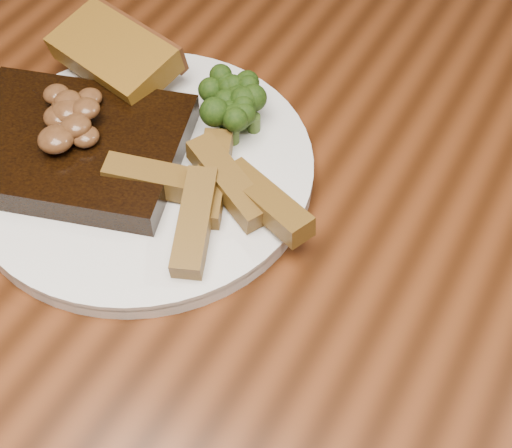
{
  "coord_description": "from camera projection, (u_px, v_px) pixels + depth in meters",
  "views": [
    {
      "loc": [
        0.16,
        -0.28,
        1.2
      ],
      "look_at": [
        0.0,
        0.0,
        0.78
      ],
      "focal_mm": 50.0,
      "sensor_mm": 36.0,
      "label": 1
    }
  ],
  "objects": [
    {
      "name": "dining_table",
      "position": [
        253.0,
        313.0,
        0.62
      ],
      "size": [
        1.6,
        0.9,
        0.75
      ],
      "color": "#512610",
      "rests_on": "ground"
    },
    {
      "name": "plate",
      "position": [
        144.0,
        169.0,
        0.6
      ],
      "size": [
        0.34,
        0.34,
        0.01
      ],
      "primitive_type": "cylinder",
      "rotation": [
        0.0,
        0.0,
        -0.25
      ],
      "color": "white",
      "rests_on": "dining_table"
    },
    {
      "name": "steak",
      "position": [
        72.0,
        147.0,
        0.58
      ],
      "size": [
        0.21,
        0.19,
        0.03
      ],
      "primitive_type": "cube",
      "rotation": [
        0.0,
        0.0,
        0.31
      ],
      "color": "black",
      "rests_on": "plate"
    },
    {
      "name": "steak_bone",
      "position": [
        23.0,
        201.0,
        0.55
      ],
      "size": [
        0.14,
        0.06,
        0.02
      ],
      "primitive_type": "cube",
      "rotation": [
        0.0,
        0.0,
        0.31
      ],
      "color": "beige",
      "rests_on": "plate"
    },
    {
      "name": "mushroom_pile",
      "position": [
        79.0,
        113.0,
        0.57
      ],
      "size": [
        0.08,
        0.08,
        0.03
      ],
      "primitive_type": null,
      "color": "brown",
      "rests_on": "steak"
    },
    {
      "name": "garlic_bread",
      "position": [
        117.0,
        72.0,
        0.64
      ],
      "size": [
        0.12,
        0.08,
        0.02
      ],
      "primitive_type": "cube",
      "rotation": [
        0.0,
        0.0,
        -0.22
      ],
      "color": "#8D5B19",
      "rests_on": "plate"
    },
    {
      "name": "potato_wedges",
      "position": [
        212.0,
        203.0,
        0.55
      ],
      "size": [
        0.11,
        0.11,
        0.02
      ],
      "primitive_type": null,
      "color": "brown",
      "rests_on": "plate"
    },
    {
      "name": "broccoli_cluster",
      "position": [
        233.0,
        109.0,
        0.6
      ],
      "size": [
        0.07,
        0.07,
        0.04
      ],
      "primitive_type": null,
      "color": "#273C0D",
      "rests_on": "plate"
    }
  ]
}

